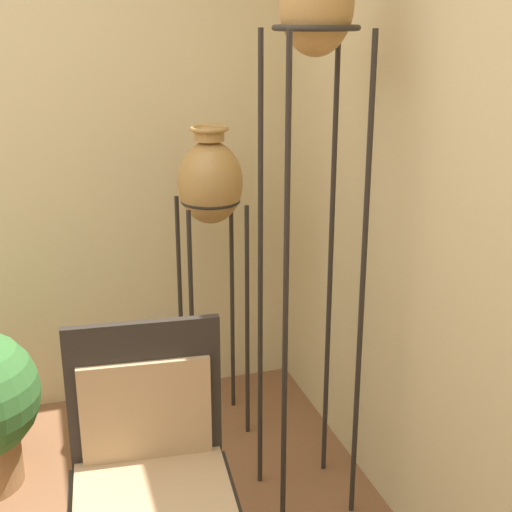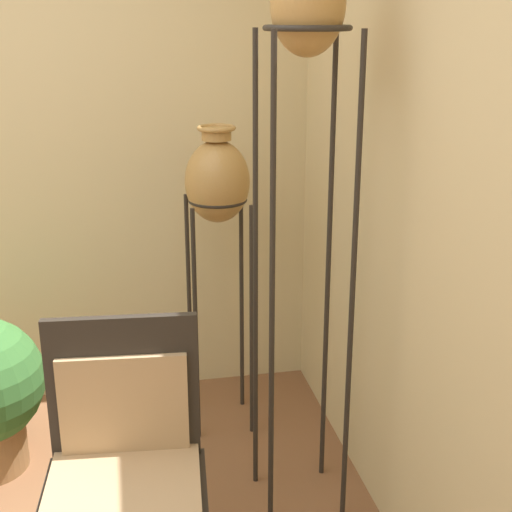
{
  "view_description": "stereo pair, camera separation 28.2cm",
  "coord_description": "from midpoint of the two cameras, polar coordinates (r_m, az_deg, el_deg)",
  "views": [
    {
      "loc": [
        0.46,
        -1.69,
        1.87
      ],
      "look_at": [
        1.28,
        0.94,
        0.95
      ],
      "focal_mm": 50.0,
      "sensor_mm": 36.0,
      "label": 1
    },
    {
      "loc": [
        0.74,
        -1.76,
        1.87
      ],
      "look_at": [
        1.28,
        0.94,
        0.95
      ],
      "focal_mm": 50.0,
      "sensor_mm": 36.0,
      "label": 2
    }
  ],
  "objects": [
    {
      "name": "vase_stand_tall",
      "position": [
        2.47,
        1.41,
        17.22
      ],
      "size": [
        0.31,
        0.31,
        2.16
      ],
      "color": "#28231E",
      "rests_on": "ground_plane"
    },
    {
      "name": "chair",
      "position": [
        2.32,
        -12.04,
        -16.16
      ],
      "size": [
        0.55,
        0.52,
        0.98
      ],
      "rotation": [
        0.0,
        0.0,
        -0.09
      ],
      "color": "#28231E",
      "rests_on": "ground_plane"
    },
    {
      "name": "wall_right",
      "position": [
        2.12,
        15.25,
        3.71
      ],
      "size": [
        0.06,
        7.38,
        2.7
      ],
      "color": "beige",
      "rests_on": "ground_plane"
    },
    {
      "name": "vase_stand_medium",
      "position": [
        3.12,
        -6.26,
        5.34
      ],
      "size": [
        0.28,
        0.28,
        1.43
      ],
      "color": "#28231E",
      "rests_on": "ground_plane"
    }
  ]
}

